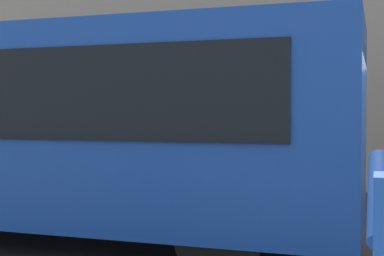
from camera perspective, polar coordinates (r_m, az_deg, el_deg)
name	(u,v)px	position (r m, az deg, el deg)	size (l,w,h in m)	color
red_bus	(41,126)	(8.39, -15.28, 0.23)	(9.05, 2.54, 3.08)	#1947AD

